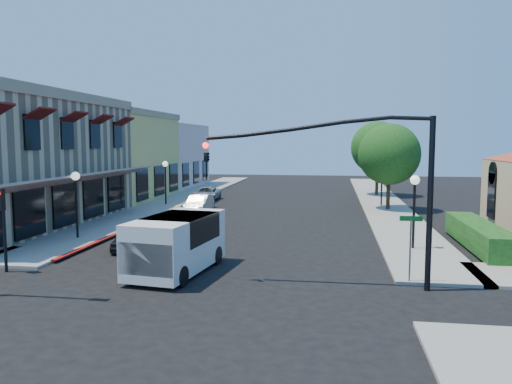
# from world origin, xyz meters

# --- Properties ---
(ground) EXTENTS (120.00, 120.00, 0.00)m
(ground) POSITION_xyz_m (0.00, 0.00, 0.00)
(ground) COLOR black
(ground) RESTS_ON ground
(sidewalk_left) EXTENTS (3.50, 50.00, 0.12)m
(sidewalk_left) POSITION_xyz_m (-8.75, 27.00, 0.06)
(sidewalk_left) COLOR gray
(sidewalk_left) RESTS_ON ground
(sidewalk_right) EXTENTS (3.50, 50.00, 0.12)m
(sidewalk_right) POSITION_xyz_m (8.75, 27.00, 0.06)
(sidewalk_right) COLOR gray
(sidewalk_right) RESTS_ON ground
(curb_red_strip) EXTENTS (0.25, 10.00, 0.06)m
(curb_red_strip) POSITION_xyz_m (-6.90, 8.00, 0.00)
(curb_red_strip) COLOR maroon
(curb_red_strip) RESTS_ON ground
(yellow_stucco_building) EXTENTS (10.00, 12.00, 7.60)m
(yellow_stucco_building) POSITION_xyz_m (-15.50, 26.00, 3.80)
(yellow_stucco_building) COLOR #E9CE68
(yellow_stucco_building) RESTS_ON ground
(pink_stucco_building) EXTENTS (10.00, 12.00, 7.00)m
(pink_stucco_building) POSITION_xyz_m (-15.50, 38.00, 3.50)
(pink_stucco_building) COLOR beige
(pink_stucco_building) RESTS_ON ground
(hedge) EXTENTS (1.40, 8.00, 1.10)m
(hedge) POSITION_xyz_m (11.70, 9.00, 0.00)
(hedge) COLOR #173F12
(hedge) RESTS_ON ground
(street_tree_a) EXTENTS (4.56, 4.56, 6.48)m
(street_tree_a) POSITION_xyz_m (8.80, 22.00, 4.19)
(street_tree_a) COLOR black
(street_tree_a) RESTS_ON ground
(street_tree_b) EXTENTS (4.94, 4.94, 7.02)m
(street_tree_b) POSITION_xyz_m (8.80, 32.00, 4.54)
(street_tree_b) COLOR black
(street_tree_b) RESTS_ON ground
(signal_mast_arm) EXTENTS (8.01, 0.39, 6.00)m
(signal_mast_arm) POSITION_xyz_m (5.86, 1.50, 4.09)
(signal_mast_arm) COLOR black
(signal_mast_arm) RESTS_ON ground
(secondary_signal) EXTENTS (0.28, 0.42, 3.32)m
(secondary_signal) POSITION_xyz_m (-8.00, 1.41, 2.32)
(secondary_signal) COLOR black
(secondary_signal) RESTS_ON ground
(street_name_sign) EXTENTS (0.80, 0.06, 2.50)m
(street_name_sign) POSITION_xyz_m (7.50, 2.20, 1.70)
(street_name_sign) COLOR #595B5E
(street_name_sign) RESTS_ON ground
(lamppost_left_near) EXTENTS (0.44, 0.44, 3.57)m
(lamppost_left_near) POSITION_xyz_m (-8.50, 8.00, 2.74)
(lamppost_left_near) COLOR black
(lamppost_left_near) RESTS_ON ground
(lamppost_left_far) EXTENTS (0.44, 0.44, 3.57)m
(lamppost_left_far) POSITION_xyz_m (-8.50, 22.00, 2.74)
(lamppost_left_far) COLOR black
(lamppost_left_far) RESTS_ON ground
(lamppost_right_near) EXTENTS (0.44, 0.44, 3.57)m
(lamppost_right_near) POSITION_xyz_m (8.50, 8.00, 2.74)
(lamppost_right_near) COLOR black
(lamppost_right_near) RESTS_ON ground
(lamppost_right_far) EXTENTS (0.44, 0.44, 3.57)m
(lamppost_right_far) POSITION_xyz_m (8.50, 24.00, 2.74)
(lamppost_right_far) COLOR black
(lamppost_right_far) RESTS_ON ground
(white_van) EXTENTS (2.84, 5.28, 2.23)m
(white_van) POSITION_xyz_m (-1.30, 2.40, 1.29)
(white_van) COLOR silver
(white_van) RESTS_ON ground
(parked_car_a) EXTENTS (1.75, 3.43, 1.12)m
(parked_car_a) POSITION_xyz_m (-4.80, 6.28, 0.56)
(parked_car_a) COLOR black
(parked_car_a) RESTS_ON ground
(parked_car_b) EXTENTS (1.54, 4.04, 1.31)m
(parked_car_b) POSITION_xyz_m (-4.80, 18.49, 0.66)
(parked_car_b) COLOR #B5B6BA
(parked_car_b) RESTS_ON ground
(parked_car_c) EXTENTS (1.69, 3.76, 1.07)m
(parked_car_c) POSITION_xyz_m (-5.14, 20.05, 0.53)
(parked_car_c) COLOR silver
(parked_car_c) RESTS_ON ground
(parked_car_d) EXTENTS (2.04, 4.26, 1.17)m
(parked_car_d) POSITION_xyz_m (-6.20, 26.00, 0.59)
(parked_car_d) COLOR #9D9FA2
(parked_car_d) RESTS_ON ground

